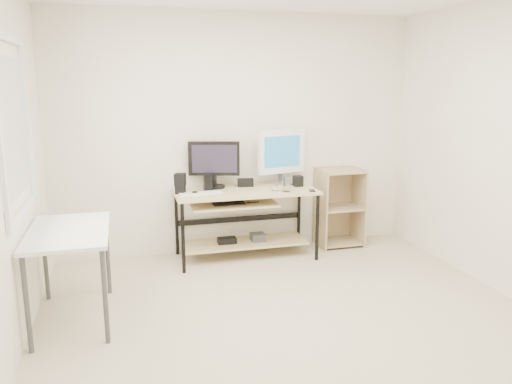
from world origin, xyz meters
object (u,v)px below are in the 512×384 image
Objects in this scene: black_monitor at (214,161)px; white_imac at (281,153)px; side_table at (69,239)px; audio_controller at (208,183)px; desk at (243,209)px; shelf_unit at (338,207)px.

white_imac is (0.75, -0.02, 0.07)m from black_monitor.
audio_controller is at bearing 40.75° from side_table.
shelf_unit reaches higher than desk.
side_table is 1.11× the size of shelf_unit.
side_table is (-1.65, -1.06, 0.13)m from desk.
white_imac is at bearing 30.00° from side_table.
audio_controller is (-0.85, -0.12, -0.26)m from white_imac.
black_monitor is at bearing 52.82° from audio_controller.
shelf_unit is at bearing 23.33° from side_table.
black_monitor reaches higher than desk.
desk is at bearing -172.23° from shelf_unit.
black_monitor is 0.75m from white_imac.
black_monitor is (-0.27, 0.19, 0.50)m from desk.
desk is at bearing -20.01° from black_monitor.
audio_controller reaches higher than shelf_unit.
side_table is 2.50m from white_imac.
white_imac reaches higher than side_table.
audio_controller reaches higher than desk.
desk is 8.31× the size of audio_controller.
black_monitor is 0.26m from audio_controller.
side_table is at bearing -147.35° from desk.
black_monitor is 0.89× the size of white_imac.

